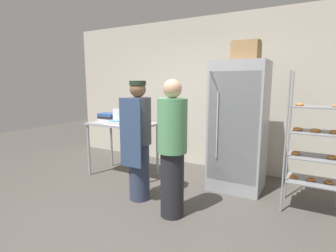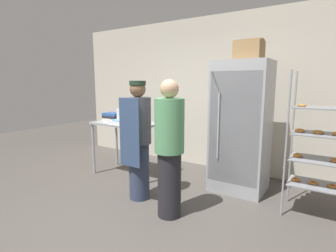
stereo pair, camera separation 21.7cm
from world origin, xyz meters
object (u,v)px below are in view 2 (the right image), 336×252
Objects in this scene: refrigerator at (241,127)px; donut_box at (119,121)px; blender_pitcher at (129,115)px; baking_rack at (317,147)px; person_customer at (169,149)px; cardboard_storage_box at (249,50)px; person_baker at (138,139)px; binder_stack at (113,117)px.

refrigerator is 1.92m from donut_box.
refrigerator is 1.88m from blender_pitcher.
baking_rack is 1.06× the size of person_customer.
donut_box is at bearing -161.62° from cardboard_storage_box.
baking_rack is (1.00, -0.28, -0.10)m from refrigerator.
baking_rack is 5.88× the size of donut_box.
cardboard_storage_box reaches higher than blender_pitcher.
baking_rack is 1.73m from person_customer.
cardboard_storage_box is (1.91, 0.35, 0.99)m from blender_pitcher.
person_baker is 0.99× the size of person_customer.
donut_box is 0.18× the size of person_baker.
refrigerator is 1.17× the size of person_baker.
baking_rack is 5.60× the size of binder_stack.
donut_box is 1.53m from person_customer.
donut_box is at bearing -84.24° from blender_pitcher.
person_customer is (-0.44, -1.24, -0.12)m from refrigerator.
baking_rack is at bearing -17.85° from cardboard_storage_box.
cardboard_storage_box reaches higher than baking_rack.
donut_box is at bearing 155.41° from person_customer.
blender_pitcher is (-1.85, -0.33, 0.09)m from refrigerator.
donut_box is (-1.82, -0.60, 0.02)m from refrigerator.
person_customer is at bearing -16.44° from person_baker.
person_baker is at bearing -136.01° from cardboard_storage_box.
blender_pitcher is at bearing 137.64° from person_baker.
refrigerator reaches higher than baking_rack.
refrigerator reaches higher than binder_stack.
cardboard_storage_box is at bearing 11.27° from binder_stack.
binder_stack is at bearing 150.91° from donut_box.
baking_rack is 1.07× the size of person_baker.
donut_box is 2.25m from cardboard_storage_box.
baking_rack reaches higher than donut_box.
cardboard_storage_box is (0.06, 0.02, 1.08)m from refrigerator.
blender_pitcher is 0.89× the size of binder_stack.
blender_pitcher is (-2.85, -0.05, 0.20)m from baking_rack.
refrigerator is at bearing 18.30° from donut_box.
refrigerator is 1.16× the size of person_customer.
cardboard_storage_box reaches higher than person_baker.
refrigerator is 6.44× the size of donut_box.
baking_rack is at bearing 6.55° from donut_box.
person_baker reaches higher than binder_stack.
blender_pitcher is 0.17× the size of person_customer.
cardboard_storage_box is (2.22, 0.44, 1.04)m from binder_stack.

